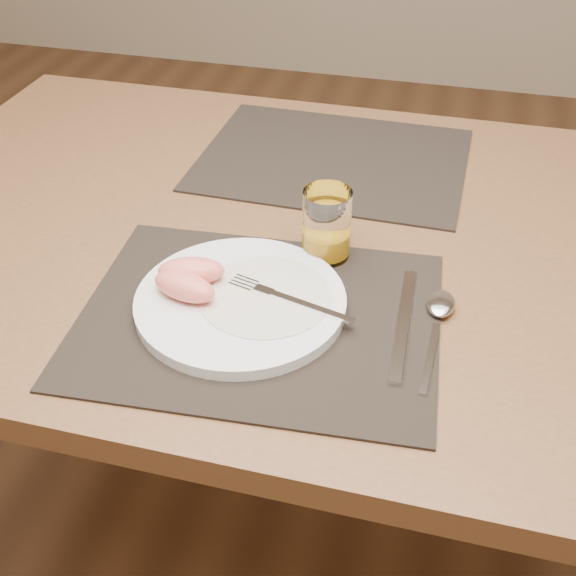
# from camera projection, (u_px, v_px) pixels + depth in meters

# --- Properties ---
(ground) EXTENTS (5.00, 5.00, 0.00)m
(ground) POSITION_uv_depth(u_px,v_px,m) (305.00, 524.00, 1.54)
(ground) COLOR brown
(ground) RESTS_ON ground
(table) EXTENTS (1.40, 0.90, 0.75)m
(table) POSITION_uv_depth(u_px,v_px,m) (312.00, 273.00, 1.13)
(table) COLOR brown
(table) RESTS_ON ground
(placemat_near) EXTENTS (0.47, 0.38, 0.00)m
(placemat_near) POSITION_uv_depth(u_px,v_px,m) (259.00, 317.00, 0.91)
(placemat_near) COLOR black
(placemat_near) RESTS_ON table
(placemat_far) EXTENTS (0.46, 0.36, 0.00)m
(placemat_far) POSITION_uv_depth(u_px,v_px,m) (333.00, 159.00, 1.25)
(placemat_far) COLOR black
(placemat_far) RESTS_ON table
(plate) EXTENTS (0.27, 0.27, 0.02)m
(plate) POSITION_uv_depth(u_px,v_px,m) (241.00, 302.00, 0.92)
(plate) COLOR white
(plate) RESTS_ON placemat_near
(plate_dressing) EXTENTS (0.17, 0.17, 0.00)m
(plate_dressing) POSITION_uv_depth(u_px,v_px,m) (265.00, 295.00, 0.92)
(plate_dressing) COLOR white
(plate_dressing) RESTS_ON plate
(fork) EXTENTS (0.17, 0.06, 0.00)m
(fork) POSITION_uv_depth(u_px,v_px,m) (280.00, 296.00, 0.91)
(fork) COLOR silver
(fork) RESTS_ON plate
(knife) EXTENTS (0.02, 0.22, 0.01)m
(knife) POSITION_uv_depth(u_px,v_px,m) (402.00, 332.00, 0.88)
(knife) COLOR silver
(knife) RESTS_ON placemat_near
(spoon) EXTENTS (0.04, 0.19, 0.01)m
(spoon) POSITION_uv_depth(u_px,v_px,m) (440.00, 311.00, 0.91)
(spoon) COLOR silver
(spoon) RESTS_ON placemat_near
(juice_glass) EXTENTS (0.07, 0.07, 0.10)m
(juice_glass) POSITION_uv_depth(u_px,v_px,m) (326.00, 228.00, 0.99)
(juice_glass) COLOR white
(juice_glass) RESTS_ON placemat_near
(grapefruit_wedges) EXTENTS (0.10, 0.09, 0.03)m
(grapefruit_wedges) POSITION_uv_depth(u_px,v_px,m) (188.00, 278.00, 0.92)
(grapefruit_wedges) COLOR #FD7A67
(grapefruit_wedges) RESTS_ON plate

